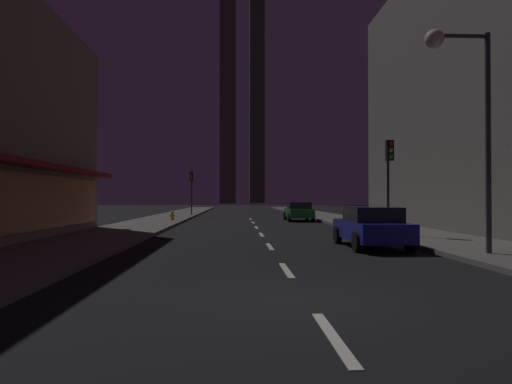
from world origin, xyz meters
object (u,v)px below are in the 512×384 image
Objects in this scene: traffic_light_far_left at (191,183)px; traffic_light_near_right at (389,166)px; car_parked_near at (371,227)px; car_parked_far at (299,211)px; street_lamp_right at (461,86)px; fire_hydrant_far_left at (172,216)px.

traffic_light_near_right is at bearing -65.17° from traffic_light_far_left.
car_parked_near is 1.00× the size of car_parked_far.
car_parked_far is 0.64× the size of street_lamp_right.
traffic_light_near_right is at bearing 61.63° from car_parked_near.
car_parked_far is 1.01× the size of traffic_light_far_left.
street_lamp_right is (11.28, -20.15, 4.61)m from fire_hydrant_far_left.
car_parked_near is 18.15m from car_parked_far.
car_parked_near is at bearing -118.37° from traffic_light_near_right.
street_lamp_right reaches higher than fire_hydrant_far_left.
traffic_light_near_right reaches higher than fire_hydrant_far_left.
car_parked_near is 4.69m from traffic_light_near_right.
street_lamp_right is (1.78, -21.06, 4.33)m from car_parked_far.
traffic_light_far_left is at bearing 109.81° from street_lamp_right.
fire_hydrant_far_left is 23.55m from street_lamp_right.
traffic_light_far_left is (0.40, 10.05, 2.74)m from fire_hydrant_far_left.
traffic_light_far_left reaches higher than fire_hydrant_far_left.
traffic_light_near_right reaches higher than car_parked_far.
traffic_light_near_right is 1.00× the size of traffic_light_far_left.
traffic_light_near_right is at bearing 88.93° from street_lamp_right.
traffic_light_near_right is 6.70m from street_lamp_right.
traffic_light_near_right is 0.64× the size of street_lamp_right.
fire_hydrant_far_left is 0.16× the size of traffic_light_far_left.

